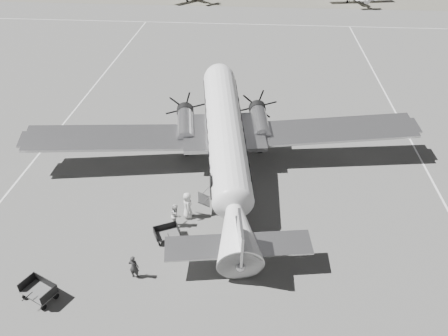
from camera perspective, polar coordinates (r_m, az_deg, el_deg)
ground at (r=31.21m, az=5.54°, el=-2.41°), size 260.00×260.00×0.00m
taxi_line_right at (r=33.78m, az=26.35°, el=-3.15°), size 0.15×80.00×0.01m
taxi_line_left at (r=43.18m, az=-19.22°, el=6.79°), size 0.15×60.00×0.01m
taxi_line_horizon at (r=67.69m, az=5.58°, el=18.14°), size 90.00×0.15×0.01m
dc3_airliner at (r=30.40m, az=0.31°, el=3.06°), size 32.30×24.74×5.62m
baggage_cart_near at (r=26.86m, az=-7.48°, el=-8.51°), size 1.87×1.66×0.87m
baggage_cart_far at (r=25.38m, az=-23.01°, el=-14.63°), size 2.22×1.96×1.04m
ground_crew at (r=24.77m, az=-11.70°, el=-12.53°), size 0.59×0.41×1.54m
ramp_agent at (r=27.49m, az=-6.31°, el=-6.13°), size 0.80×0.93×1.65m
passenger at (r=27.99m, az=-4.80°, el=-4.88°), size 0.82×1.04×1.88m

